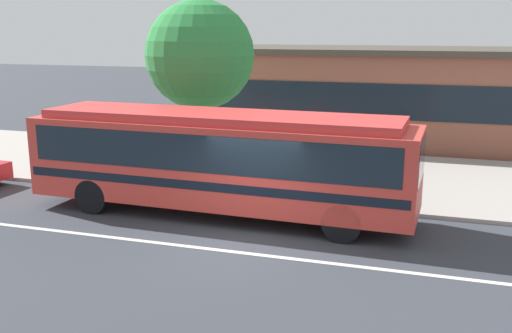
% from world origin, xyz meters
% --- Properties ---
extents(ground_plane, '(120.00, 120.00, 0.00)m').
position_xyz_m(ground_plane, '(0.00, 0.00, 0.00)').
color(ground_plane, '#353941').
extents(sidewalk_slab, '(60.00, 8.00, 0.12)m').
position_xyz_m(sidewalk_slab, '(0.00, 7.19, 0.06)').
color(sidewalk_slab, '#A49C94').
rests_on(sidewalk_slab, ground_plane).
extents(lane_stripe_center, '(56.00, 0.16, 0.01)m').
position_xyz_m(lane_stripe_center, '(0.00, -0.80, 0.00)').
color(lane_stripe_center, silver).
rests_on(lane_stripe_center, ground_plane).
extents(transit_bus, '(11.01, 2.81, 2.93)m').
position_xyz_m(transit_bus, '(-1.40, 1.84, 1.70)').
color(transit_bus, red).
rests_on(transit_bus, ground_plane).
extents(pedestrian_waiting_near_sign, '(0.42, 0.42, 1.67)m').
position_xyz_m(pedestrian_waiting_near_sign, '(0.11, 5.26, 1.09)').
color(pedestrian_waiting_near_sign, navy).
rests_on(pedestrian_waiting_near_sign, sidewalk_slab).
extents(pedestrian_walking_along_curb, '(0.35, 0.35, 1.70)m').
position_xyz_m(pedestrian_walking_along_curb, '(-2.97, 5.01, 1.11)').
color(pedestrian_walking_along_curb, '#283F32').
rests_on(pedestrian_walking_along_curb, sidewalk_slab).
extents(pedestrian_standing_by_tree, '(0.40, 0.40, 1.69)m').
position_xyz_m(pedestrian_standing_by_tree, '(-1.35, 4.85, 1.11)').
color(pedestrian_standing_by_tree, '#666A57').
rests_on(pedestrian_standing_by_tree, sidewalk_slab).
extents(street_tree_near_stop, '(3.74, 3.74, 6.05)m').
position_xyz_m(street_tree_near_stop, '(-3.59, 5.72, 4.28)').
color(street_tree_near_stop, brown).
rests_on(street_tree_near_stop, sidewalk_slab).
extents(station_building, '(16.02, 7.20, 4.32)m').
position_xyz_m(station_building, '(1.56, 14.85, 2.17)').
color(station_building, '#955642').
rests_on(station_building, ground_plane).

